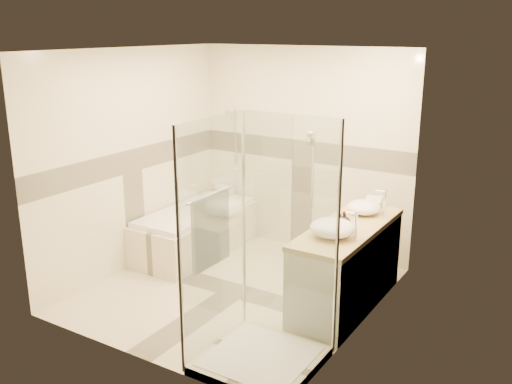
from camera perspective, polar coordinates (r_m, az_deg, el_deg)
The scene contains 12 objects.
room at distance 5.72m, azimuth -1.63°, elevation 1.51°, with size 2.82×3.02×2.52m.
bathtub at distance 7.10m, azimuth -6.04°, elevation -3.66°, with size 0.75×1.70×0.56m.
vanity at distance 5.76m, azimuth 9.05°, elevation -7.36°, with size 0.58×1.62×0.85m.
shower_enclosure at distance 4.82m, azimuth -0.24°, elevation -11.01°, with size 0.96×0.93×2.04m.
vessel_sink_near at distance 5.97m, azimuth 10.72°, elevation -1.50°, with size 0.35×0.35×0.14m, color white.
vessel_sink_far at distance 5.29m, azimuth 7.64°, elevation -3.56°, with size 0.42×0.42×0.17m, color white.
faucet_near at distance 5.88m, azimuth 12.72°, elevation -0.94°, with size 0.12×0.03×0.29m.
faucet_far at distance 5.18m, azimuth 9.84°, elevation -3.18°, with size 0.11×0.03×0.27m.
amenity_bottle_a at distance 5.45m, azimuth 8.46°, elevation -3.01°, with size 0.07×0.07×0.16m, color black.
amenity_bottle_b at distance 5.53m, azimuth 8.81°, elevation -2.76°, with size 0.13×0.13×0.16m, color black.
folded_towels at distance 6.24m, azimuth 11.66°, elevation -1.05°, with size 0.17×0.28×0.09m, color silver.
rolled_towel at distance 7.64m, azimuth -3.12°, elevation 0.29°, with size 0.11×0.11×0.25m, color silver.
Camera 1 is at (3.11, -4.60, 2.71)m, focal length 40.00 mm.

